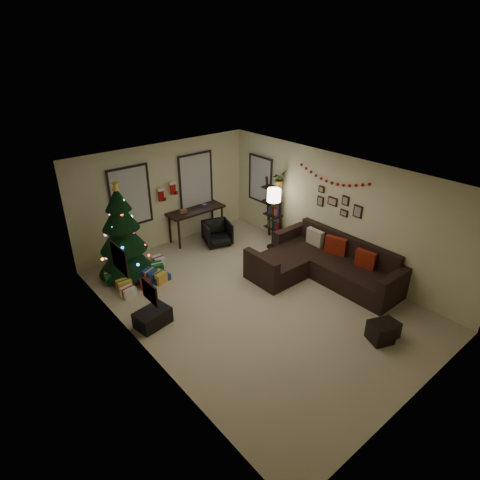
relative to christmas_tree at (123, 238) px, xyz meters
name	(u,v)px	position (x,y,z in m)	size (l,w,h in m)	color
floor	(255,299)	(1.61, -2.64, -0.97)	(7.00, 7.00, 0.00)	#B8A98B
ceiling	(257,177)	(1.61, -2.64, 1.73)	(7.00, 7.00, 0.00)	white
wall_back	(165,195)	(1.61, 0.86, 0.38)	(5.00, 5.00, 0.00)	beige
wall_front	(426,332)	(1.61, -6.14, 0.38)	(5.00, 5.00, 0.00)	beige
wall_left	(140,288)	(-0.89, -2.64, 0.38)	(7.00, 7.00, 0.00)	beige
wall_right	(336,212)	(4.11, -2.64, 0.38)	(7.00, 7.00, 0.00)	beige
window_back_left	(130,197)	(0.66, 0.83, 0.58)	(1.05, 0.06, 1.50)	#728CB2
window_back_right	(196,181)	(2.56, 0.83, 0.58)	(1.05, 0.06, 1.50)	#728CB2
window_right_wall	(261,179)	(4.08, -0.09, 0.53)	(0.06, 0.90, 1.30)	#728CB2
christmas_tree	(123,238)	(0.00, 0.00, 0.00)	(1.26, 1.26, 2.35)	black
presents	(144,277)	(0.18, -0.49, -0.86)	(1.50, 1.09, 0.30)	#14591E
sofa	(322,265)	(3.41, -2.94, -0.66)	(2.14, 3.09, 0.93)	black
pillow_red_a	(365,260)	(3.82, -3.77, -0.33)	(0.12, 0.45, 0.45)	maroon
pillow_red_b	(335,247)	(3.82, -2.96, -0.33)	(0.13, 0.49, 0.49)	maroon
pillow_cream	(315,238)	(3.82, -2.34, -0.34)	(0.13, 0.45, 0.45)	#BEB79A
ottoman_near	(381,332)	(2.51, -5.07, -0.78)	(0.39, 0.39, 0.37)	black
ottoman_far	(388,329)	(2.73, -5.09, -0.81)	(0.34, 0.34, 0.32)	black
desk	(196,213)	(2.36, 0.58, -0.21)	(1.60, 0.57, 0.86)	black
desk_chair	(217,233)	(2.57, -0.07, -0.65)	(0.63, 0.59, 0.65)	black
bookshelf	(273,211)	(3.91, -0.80, -0.13)	(0.30, 0.52, 1.74)	black
potted_plant	(280,176)	(3.91, -0.97, 0.86)	(0.48, 0.41, 0.53)	#4C4C4C
floor_lamp	(274,199)	(3.56, -1.15, 0.38)	(0.34, 0.34, 1.62)	black
art_map	(119,259)	(-0.87, -1.88, 0.58)	(0.04, 0.60, 0.50)	black
art_abstract	(150,292)	(-0.87, -2.93, 0.44)	(0.04, 0.45, 0.35)	black
gallery	(339,204)	(4.09, -2.71, 0.60)	(0.03, 1.25, 0.54)	black
garland	(332,178)	(4.06, -2.49, 1.16)	(0.08, 1.90, 0.30)	#A5140C
stocking_left	(161,194)	(1.47, 0.77, 0.47)	(0.20, 0.05, 0.36)	#990F0C
stocking_right	(173,188)	(1.80, 0.73, 0.57)	(0.20, 0.05, 0.36)	#990F0C
storage_bin	(153,318)	(-0.44, -2.01, -0.81)	(0.65, 0.44, 0.33)	black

